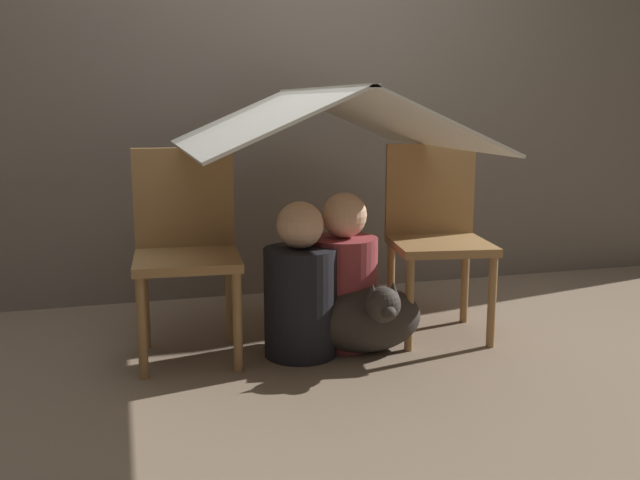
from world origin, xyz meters
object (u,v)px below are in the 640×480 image
Objects in this scene: chair_right at (436,230)px; person_second at (344,280)px; person_front at (300,291)px; chair_left at (186,243)px; dog at (369,318)px.

chair_right reaches higher than person_second.
chair_right is at bearing 12.26° from person_front.
chair_left reaches higher than dog.
person_second is at bearing -161.82° from chair_right.
person_second is (0.21, 0.07, 0.01)m from person_front.
chair_right is 0.54m from dog.
person_second reaches higher than dog.
person_second is at bearing -2.81° from chair_left.
person_front is 0.22m from person_second.
person_front is at bearing 167.44° from dog.
chair_right is at bearing 3.85° from chair_left.
person_second is 1.41× the size of dog.
person_front is 0.31m from dog.
dog is at bearing -143.31° from chair_right.
person_front reaches higher than dog.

